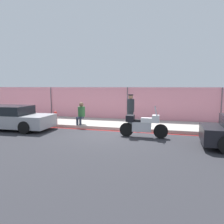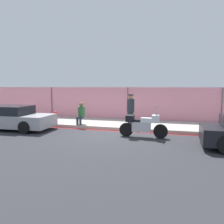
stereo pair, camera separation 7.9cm
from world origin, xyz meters
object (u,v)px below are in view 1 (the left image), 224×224
Objects in this scene: motorcycle at (143,125)px; person_seated_on_curb at (81,112)px; parked_car_left_down_street at (10,118)px; fire_hydrant at (55,117)px; officer_standing at (131,109)px.

person_seated_on_curb is (-3.87, 1.64, 0.28)m from motorcycle.
fire_hydrant is at bearing 38.50° from parked_car_left_down_street.
officer_standing reaches higher than parked_car_left_down_street.
officer_standing is at bearing 7.20° from fire_hydrant.
fire_hydrant is (1.92, 1.66, -0.12)m from parked_car_left_down_street.
parked_car_left_down_street is at bearing -155.27° from person_seated_on_curb.
motorcycle reaches higher than person_seated_on_curb.
fire_hydrant is at bearing 162.94° from motorcycle.
person_seated_on_curb is at bearing 0.36° from fire_hydrant.
officer_standing is 2.48× the size of fire_hydrant.
person_seated_on_curb reaches higher than parked_car_left_down_street.
fire_hydrant is (-4.55, -0.58, -0.55)m from officer_standing.
motorcycle is 7.49m from parked_car_left_down_street.
parked_car_left_down_street is 6.79× the size of fire_hydrant.
person_seated_on_curb is (-2.86, -0.56, -0.19)m from officer_standing.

